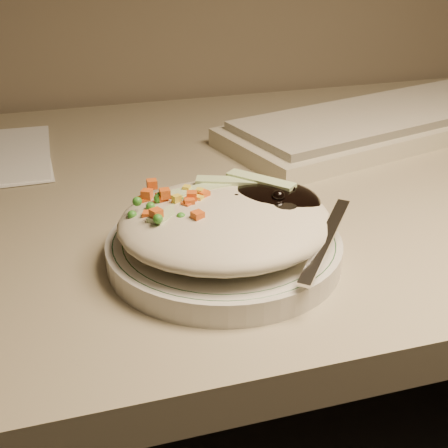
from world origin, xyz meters
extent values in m
cube|color=gray|center=(0.00, 1.38, 0.72)|extent=(1.40, 0.70, 0.04)
cylinder|color=beige|center=(-0.08, 1.19, 0.75)|extent=(0.21, 0.21, 0.02)
torus|color=#144723|center=(-0.08, 1.19, 0.76)|extent=(0.20, 0.20, 0.00)
torus|color=#144723|center=(-0.08, 1.19, 0.76)|extent=(0.18, 0.18, 0.00)
ellipsoid|color=beige|center=(-0.08, 1.19, 0.78)|extent=(0.19, 0.18, 0.04)
ellipsoid|color=black|center=(-0.04, 1.20, 0.79)|extent=(0.10, 0.09, 0.03)
ellipsoid|color=orange|center=(-0.13, 1.21, 0.78)|extent=(0.08, 0.08, 0.02)
sphere|color=black|center=(-0.07, 1.20, 0.79)|extent=(0.01, 0.01, 0.01)
sphere|color=black|center=(-0.04, 1.21, 0.79)|extent=(0.01, 0.01, 0.01)
sphere|color=black|center=(-0.01, 1.20, 0.80)|extent=(0.01, 0.01, 0.01)
sphere|color=black|center=(-0.02, 1.21, 0.79)|extent=(0.01, 0.01, 0.01)
sphere|color=black|center=(-0.03, 1.19, 0.80)|extent=(0.01, 0.01, 0.01)
sphere|color=black|center=(-0.04, 1.20, 0.79)|extent=(0.01, 0.01, 0.01)
sphere|color=black|center=(-0.03, 1.21, 0.79)|extent=(0.01, 0.01, 0.01)
cube|color=#E15919|center=(-0.13, 1.22, 0.80)|extent=(0.01, 0.01, 0.01)
cube|color=#E15919|center=(-0.11, 1.19, 0.79)|extent=(0.01, 0.01, 0.01)
cube|color=#E15919|center=(-0.14, 1.23, 0.80)|extent=(0.01, 0.01, 0.01)
cube|color=#E15919|center=(-0.11, 1.20, 0.80)|extent=(0.01, 0.01, 0.01)
cube|color=#E15919|center=(-0.11, 1.20, 0.80)|extent=(0.01, 0.01, 0.01)
cube|color=#E15919|center=(-0.14, 1.23, 0.79)|extent=(0.01, 0.01, 0.01)
cube|color=#E15919|center=(-0.13, 1.22, 0.80)|extent=(0.01, 0.01, 0.01)
cube|color=#E15919|center=(-0.11, 1.20, 0.80)|extent=(0.01, 0.01, 0.01)
cube|color=#E15919|center=(-0.09, 1.21, 0.80)|extent=(0.01, 0.01, 0.01)
cube|color=#E15919|center=(-0.14, 1.24, 0.80)|extent=(0.01, 0.01, 0.01)
cube|color=#E15919|center=(-0.14, 1.18, 0.80)|extent=(0.01, 0.01, 0.01)
cube|color=#E15919|center=(-0.11, 1.17, 0.80)|extent=(0.01, 0.01, 0.01)
cube|color=#E15919|center=(-0.15, 1.20, 0.79)|extent=(0.01, 0.01, 0.01)
cube|color=#E15919|center=(-0.14, 1.23, 0.79)|extent=(0.01, 0.01, 0.01)
sphere|color=#388C28|center=(-0.11, 1.21, 0.80)|extent=(0.01, 0.01, 0.01)
sphere|color=#388C28|center=(-0.14, 1.17, 0.80)|extent=(0.01, 0.01, 0.01)
sphere|color=#388C28|center=(-0.14, 1.21, 0.80)|extent=(0.01, 0.01, 0.01)
sphere|color=#388C28|center=(-0.15, 1.21, 0.80)|extent=(0.01, 0.01, 0.01)
sphere|color=#388C28|center=(-0.11, 1.21, 0.79)|extent=(0.01, 0.01, 0.01)
sphere|color=#388C28|center=(-0.11, 1.18, 0.79)|extent=(0.01, 0.01, 0.01)
sphere|color=#388C28|center=(-0.13, 1.20, 0.79)|extent=(0.01, 0.01, 0.01)
sphere|color=#388C28|center=(-0.13, 1.19, 0.79)|extent=(0.01, 0.01, 0.01)
sphere|color=#388C28|center=(-0.16, 1.20, 0.79)|extent=(0.01, 0.01, 0.01)
sphere|color=#388C28|center=(-0.13, 1.22, 0.80)|extent=(0.01, 0.01, 0.01)
sphere|color=#388C28|center=(-0.13, 1.22, 0.80)|extent=(0.01, 0.01, 0.01)
sphere|color=#388C28|center=(-0.14, 1.19, 0.79)|extent=(0.01, 0.01, 0.01)
sphere|color=#388C28|center=(-0.12, 1.18, 0.80)|extent=(0.01, 0.01, 0.01)
sphere|color=#388C28|center=(-0.09, 1.23, 0.79)|extent=(0.01, 0.01, 0.01)
cube|color=yellow|center=(-0.11, 1.21, 0.79)|extent=(0.01, 0.01, 0.01)
cube|color=yellow|center=(-0.10, 1.20, 0.80)|extent=(0.01, 0.01, 0.01)
cube|color=yellow|center=(-0.13, 1.22, 0.79)|extent=(0.01, 0.01, 0.01)
cube|color=yellow|center=(-0.12, 1.21, 0.80)|extent=(0.01, 0.01, 0.01)
cube|color=yellow|center=(-0.13, 1.20, 0.79)|extent=(0.01, 0.01, 0.01)
cube|color=yellow|center=(-0.10, 1.21, 0.80)|extent=(0.01, 0.01, 0.01)
cube|color=yellow|center=(-0.11, 1.23, 0.80)|extent=(0.01, 0.01, 0.01)
cube|color=yellow|center=(-0.12, 1.20, 0.79)|extent=(0.01, 0.01, 0.01)
cube|color=#B2D18C|center=(-0.09, 1.23, 0.80)|extent=(0.07, 0.03, 0.00)
cube|color=#B2D18C|center=(-0.06, 1.23, 0.80)|extent=(0.07, 0.04, 0.00)
cube|color=#B2D18C|center=(-0.12, 1.20, 0.80)|extent=(0.06, 0.05, 0.00)
cube|color=#B2D18C|center=(-0.04, 1.22, 0.80)|extent=(0.06, 0.06, 0.00)
cube|color=#B2D18C|center=(-0.08, 1.18, 0.79)|extent=(0.07, 0.03, 0.00)
ellipsoid|color=silver|center=(-0.03, 1.18, 0.79)|extent=(0.06, 0.06, 0.01)
cube|color=silver|center=(-0.01, 1.13, 0.78)|extent=(0.08, 0.09, 0.03)
cube|color=beige|center=(0.25, 1.47, 0.75)|extent=(0.52, 0.30, 0.02)
cube|color=beige|center=(0.25, 1.47, 0.77)|extent=(0.48, 0.26, 0.01)
camera|label=1|loc=(-0.22, 0.72, 1.03)|focal=50.00mm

